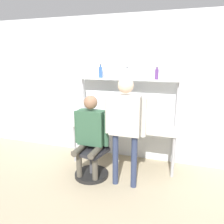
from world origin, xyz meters
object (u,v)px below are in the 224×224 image
object	(u,v)px
bottle_blue	(101,72)
monitor	(118,110)
laptop	(101,120)
person_standing	(125,119)
bottle_clear	(127,74)
office_chair	(93,159)
person_seated	(90,130)
bottle_purple	(157,74)
cell_phone	(115,126)

from	to	relation	value
bottle_blue	monitor	bearing A→B (deg)	-7.47
laptop	person_standing	world-z (taller)	person_standing
person_standing	bottle_clear	xyz separation A→B (m)	(-0.21, 0.90, 0.58)
bottle_blue	bottle_clear	bearing A→B (deg)	-0.00
office_chair	bottle_clear	world-z (taller)	bottle_clear
laptop	bottle_blue	bearing A→B (deg)	110.25
bottle_blue	person_seated	bearing A→B (deg)	-80.66
laptop	bottle_purple	xyz separation A→B (m)	(0.95, 0.23, 0.86)
bottle_blue	bottle_clear	world-z (taller)	bottle_blue
laptop	person_standing	xyz separation A→B (m)	(0.64, -0.67, 0.27)
cell_phone	person_standing	distance (m)	0.80
bottle_purple	person_standing	bearing A→B (deg)	-109.07
cell_phone	person_standing	bearing A→B (deg)	-61.30
laptop	person_standing	distance (m)	0.97
person_standing	bottle_clear	size ratio (longest dim) A/B	8.15
laptop	bottle_clear	distance (m)	0.98
person_seated	person_standing	size ratio (longest dim) A/B	0.82
laptop	bottle_clear	size ratio (longest dim) A/B	1.65
monitor	person_seated	size ratio (longest dim) A/B	0.34
cell_phone	bottle_purple	bearing A→B (deg)	21.32
bottle_clear	bottle_purple	distance (m)	0.52
bottle_blue	cell_phone	bearing A→B (deg)	-34.47
laptop	cell_phone	world-z (taller)	laptop
person_seated	bottle_blue	xyz separation A→B (m)	(-0.14, 0.82, 0.87)
person_standing	bottle_blue	xyz separation A→B (m)	(-0.73, 0.90, 0.60)
bottle_purple	office_chair	bearing A→B (deg)	-139.00
cell_phone	bottle_purple	size ratio (longest dim) A/B	0.69
bottle_clear	person_standing	bearing A→B (deg)	-76.71
office_chair	bottle_purple	xyz separation A→B (m)	(0.89, 0.78, 1.38)
cell_phone	person_seated	bearing A→B (deg)	-113.11
office_chair	person_standing	size ratio (longest dim) A/B	0.55
bottle_clear	laptop	bearing A→B (deg)	-152.01
bottle_purple	cell_phone	bearing A→B (deg)	-158.68
laptop	person_seated	size ratio (longest dim) A/B	0.25
laptop	bottle_clear	world-z (taller)	bottle_clear
office_chair	bottle_purple	distance (m)	1.82
monitor	person_seated	xyz separation A→B (m)	(-0.22, -0.78, -0.17)
person_seated	bottle_clear	size ratio (longest dim) A/B	6.66
person_standing	bottle_clear	bearing A→B (deg)	103.29
monitor	office_chair	size ratio (longest dim) A/B	0.51
laptop	office_chair	distance (m)	0.76
cell_phone	person_seated	xyz separation A→B (m)	(-0.24, -0.56, 0.07)
person_seated	bottle_clear	xyz separation A→B (m)	(0.38, 0.82, 0.85)
laptop	bottle_purple	world-z (taller)	bottle_purple
bottle_purple	laptop	bearing A→B (deg)	-166.51
laptop	person_standing	bearing A→B (deg)	-46.22
person_seated	person_standing	distance (m)	0.65
cell_phone	person_standing	xyz separation A→B (m)	(0.35, -0.64, 0.33)
cell_phone	bottle_clear	world-z (taller)	bottle_clear
cell_phone	bottle_purple	world-z (taller)	bottle_purple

